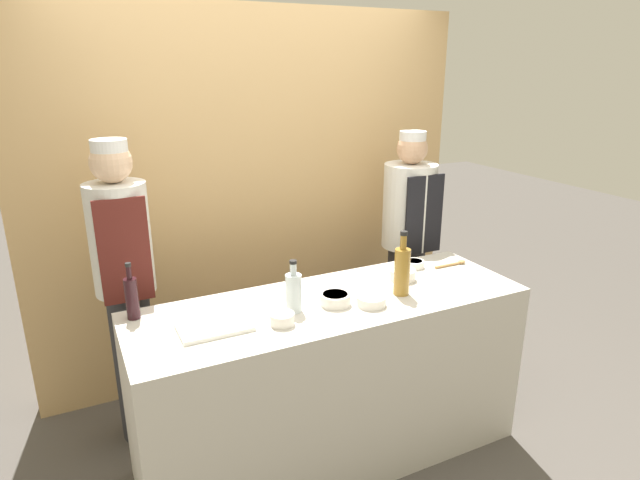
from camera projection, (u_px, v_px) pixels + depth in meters
name	position (u px, v px, depth m)	size (l,w,h in m)	color
ground_plane	(331.00, 452.00, 2.97)	(14.00, 14.00, 0.00)	#4C4742
cabinet_wall	(254.00, 199.00, 3.55)	(2.90, 0.18, 2.40)	tan
counter	(331.00, 380.00, 2.82)	(2.02, 0.67, 0.92)	beige
sauce_bowl_brown	(282.00, 318.00, 2.42)	(0.11, 0.11, 0.05)	white
sauce_bowl_red	(371.00, 300.00, 2.62)	(0.14, 0.14, 0.05)	white
sauce_bowl_orange	(335.00, 298.00, 2.63)	(0.15, 0.15, 0.06)	white
sauce_bowl_white	(403.00, 274.00, 2.93)	(0.14, 0.14, 0.06)	white
sauce_bowl_purple	(414.00, 264.00, 3.11)	(0.11, 0.11, 0.04)	white
cutting_board	(215.00, 327.00, 2.38)	(0.32, 0.20, 0.02)	white
bottle_wine	(132.00, 297.00, 2.46)	(0.06, 0.06, 0.27)	black
bottle_vinegar	(402.00, 270.00, 2.71)	(0.08, 0.08, 0.34)	olive
bottle_clear	(294.00, 292.00, 2.53)	(0.08, 0.08, 0.26)	silver
wooden_spoon	(454.00, 264.00, 3.14)	(0.22, 0.04, 0.02)	#B2844C
chef_left	(126.00, 284.00, 2.83)	(0.31, 0.31, 1.70)	#28282D
chef_right	(407.00, 244.00, 3.61)	(0.35, 0.35, 1.65)	#28282D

